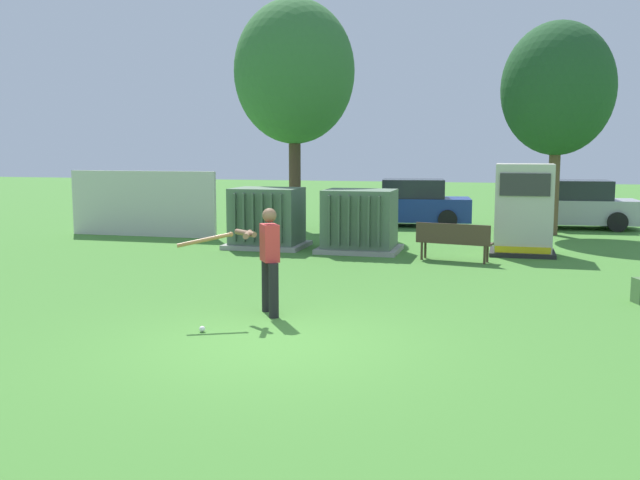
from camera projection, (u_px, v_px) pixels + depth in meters
ground_plane at (272, 343)px, 9.93m from camera, size 96.00×96.00×0.00m
fence_panel at (143, 204)px, 21.82m from camera, size 4.80×0.12×2.00m
transformer_west at (267, 219)px, 19.37m from camera, size 2.10×1.70×1.62m
transformer_mid_west at (360, 222)px, 18.58m from camera, size 2.10×1.70×1.62m
generator_enclosure at (524, 210)px, 18.01m from camera, size 1.60×1.40×2.30m
park_bench at (454, 239)px, 16.99m from camera, size 1.84×0.75×0.92m
batter at (266, 255)px, 11.49m from camera, size 1.47×1.11×1.74m
sports_ball at (202, 329)px, 10.51m from camera, size 0.09×0.09×0.09m
tree_left at (294, 72)px, 23.06m from camera, size 3.91×3.91×7.46m
tree_center_left at (558, 89)px, 21.74m from camera, size 3.41×3.41×6.52m
parked_car_leftmost at (410, 204)px, 24.79m from camera, size 4.39×2.32×1.62m
parked_car_left_of_center at (573, 206)px, 24.03m from camera, size 4.30×2.12×1.62m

